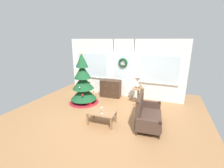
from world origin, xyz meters
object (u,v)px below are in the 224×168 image
at_px(gift_box, 89,103).
at_px(side_table, 138,93).
at_px(coffee_table, 102,114).
at_px(dresser_cabinet, 111,88).
at_px(wine_glass, 102,109).
at_px(flower_vase, 141,86).
at_px(table_lamp, 137,81).
at_px(settee_sofa, 146,113).
at_px(christmas_tree, 83,85).

bearing_deg(gift_box, side_table, 24.39).
height_order(side_table, coffee_table, side_table).
distance_m(dresser_cabinet, wine_glass, 2.44).
bearing_deg(flower_vase, table_lamp, 147.99).
bearing_deg(settee_sofa, dresser_cabinet, 135.69).
bearing_deg(table_lamp, flower_vase, -32.01).
distance_m(table_lamp, wine_glass, 2.16).
bearing_deg(coffee_table, dresser_cabinet, 104.82).
bearing_deg(flower_vase, gift_box, -158.32).
bearing_deg(gift_box, table_lamp, 26.21).
height_order(dresser_cabinet, wine_glass, dresser_cabinet).
relative_size(dresser_cabinet, side_table, 1.38).
xyz_separation_m(table_lamp, coffee_table, (-0.67, -1.94, -0.62)).
bearing_deg(settee_sofa, christmas_tree, 163.17).
relative_size(dresser_cabinet, gift_box, 5.16).
bearing_deg(coffee_table, flower_vase, 65.78).
bearing_deg(gift_box, dresser_cabinet, 68.52).
relative_size(christmas_tree, gift_box, 11.79).
bearing_deg(gift_box, settee_sofa, -15.60).
bearing_deg(side_table, dresser_cabinet, 164.79).
bearing_deg(flower_vase, side_table, 149.04).
bearing_deg(coffee_table, wine_glass, -62.97).
height_order(flower_vase, coffee_table, flower_vase).
relative_size(side_table, table_lamp, 1.53).
height_order(dresser_cabinet, settee_sofa, settee_sofa).
xyz_separation_m(dresser_cabinet, coffee_table, (0.60, -2.26, -0.05)).
relative_size(settee_sofa, flower_vase, 4.12).
distance_m(flower_vase, wine_glass, 2.10).
distance_m(flower_vase, gift_box, 2.15).
height_order(settee_sofa, wine_glass, settee_sofa).
xyz_separation_m(settee_sofa, coffee_table, (-1.27, -0.44, -0.04)).
bearing_deg(side_table, flower_vase, -30.96).
distance_m(side_table, gift_box, 2.00).
xyz_separation_m(table_lamp, flower_vase, (0.16, -0.10, -0.17)).
bearing_deg(side_table, christmas_tree, -162.93).
height_order(coffee_table, gift_box, coffee_table).
xyz_separation_m(dresser_cabinet, settee_sofa, (1.86, -1.82, -0.01)).
xyz_separation_m(christmas_tree, table_lamp, (2.07, 0.69, 0.19)).
height_order(side_table, table_lamp, table_lamp).
relative_size(side_table, wine_glass, 3.44).
xyz_separation_m(wine_glass, gift_box, (-1.11, 1.18, -0.45)).
height_order(table_lamp, flower_vase, table_lamp).
bearing_deg(flower_vase, wine_glass, -112.07).
height_order(settee_sofa, side_table, settee_sofa).
bearing_deg(wine_glass, dresser_cabinet, 105.32).
bearing_deg(side_table, table_lamp, 146.31).
relative_size(christmas_tree, wine_glass, 10.84).
distance_m(christmas_tree, gift_box, 0.78).
relative_size(christmas_tree, settee_sofa, 1.46).
relative_size(settee_sofa, wine_glass, 7.40).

